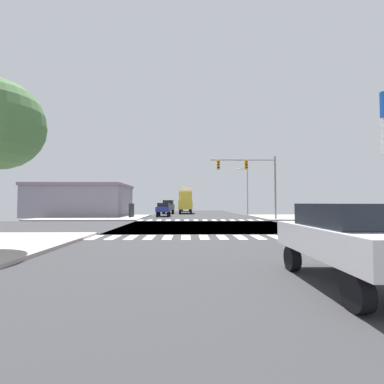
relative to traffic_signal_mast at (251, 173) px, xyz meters
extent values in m
cube|color=#313134|center=(-5.24, -7.09, -5.20)|extent=(14.00, 90.00, 0.05)
cube|color=#313134|center=(-5.24, -7.09, -5.20)|extent=(90.00, 12.00, 0.05)
cube|color=#A09B91|center=(7.76, 4.91, -5.11)|extent=(12.00, 12.00, 0.14)
cube|color=#A09B95|center=(-18.24, 4.91, -5.11)|extent=(12.00, 12.00, 0.14)
cube|color=silver|center=(-11.99, -14.39, -5.18)|extent=(0.50, 2.00, 0.01)
cube|color=silver|center=(-10.99, -14.39, -5.18)|extent=(0.50, 2.00, 0.01)
cube|color=silver|center=(-9.99, -14.39, -5.18)|extent=(0.50, 2.00, 0.01)
cube|color=silver|center=(-8.99, -14.39, -5.18)|extent=(0.50, 2.00, 0.01)
cube|color=silver|center=(-7.99, -14.39, -5.18)|extent=(0.50, 2.00, 0.01)
cube|color=silver|center=(-6.99, -14.39, -5.18)|extent=(0.50, 2.00, 0.01)
cube|color=silver|center=(-5.99, -14.39, -5.18)|extent=(0.50, 2.00, 0.01)
cube|color=silver|center=(-4.99, -14.39, -5.18)|extent=(0.50, 2.00, 0.01)
cube|color=silver|center=(-3.99, -14.39, -5.18)|extent=(0.50, 2.00, 0.01)
cube|color=silver|center=(-2.99, -14.39, -5.18)|extent=(0.50, 2.00, 0.01)
cube|color=silver|center=(-1.99, -14.39, -5.18)|extent=(0.50, 2.00, 0.01)
cube|color=silver|center=(-0.99, -14.39, -5.18)|extent=(0.50, 2.00, 0.01)
cube|color=silver|center=(0.01, -14.39, -5.18)|extent=(0.50, 2.00, 0.01)
cube|color=silver|center=(1.01, -14.39, -5.18)|extent=(0.50, 2.00, 0.01)
cube|color=silver|center=(-11.99, 0.21, -5.18)|extent=(0.50, 2.00, 0.01)
cube|color=silver|center=(-10.99, 0.21, -5.18)|extent=(0.50, 2.00, 0.01)
cube|color=silver|center=(-9.99, 0.21, -5.18)|extent=(0.50, 2.00, 0.01)
cube|color=silver|center=(-8.99, 0.21, -5.18)|extent=(0.50, 2.00, 0.01)
cube|color=silver|center=(-7.99, 0.21, -5.18)|extent=(0.50, 2.00, 0.01)
cube|color=silver|center=(-6.99, 0.21, -5.18)|extent=(0.50, 2.00, 0.01)
cube|color=silver|center=(-5.99, 0.21, -5.18)|extent=(0.50, 2.00, 0.01)
cube|color=silver|center=(-4.99, 0.21, -5.18)|extent=(0.50, 2.00, 0.01)
cube|color=silver|center=(-3.99, 0.21, -5.18)|extent=(0.50, 2.00, 0.01)
cube|color=silver|center=(-2.99, 0.21, -5.18)|extent=(0.50, 2.00, 0.01)
cube|color=silver|center=(-1.99, 0.21, -5.18)|extent=(0.50, 2.00, 0.01)
cube|color=silver|center=(-0.99, 0.21, -5.18)|extent=(0.50, 2.00, 0.01)
cube|color=silver|center=(0.01, 0.21, -5.18)|extent=(0.50, 2.00, 0.01)
cube|color=silver|center=(1.01, 0.21, -5.18)|extent=(0.50, 2.00, 0.01)
cylinder|color=gray|center=(2.71, 0.02, -1.68)|extent=(0.20, 0.20, 6.99)
cylinder|color=gray|center=(-0.84, 0.02, 1.41)|extent=(7.09, 0.14, 0.14)
cube|color=yellow|center=(-0.48, 0.02, 0.86)|extent=(0.32, 0.40, 1.00)
sphere|color=red|center=(-0.48, -0.22, 1.17)|extent=(0.22, 0.22, 0.22)
sphere|color=black|center=(-0.48, -0.22, 0.86)|extent=(0.22, 0.22, 0.22)
sphere|color=black|center=(-0.48, -0.22, 0.55)|extent=(0.22, 0.22, 0.22)
cube|color=yellow|center=(-3.53, 0.02, 0.86)|extent=(0.32, 0.40, 1.00)
sphere|color=red|center=(-3.53, -0.22, 1.17)|extent=(0.22, 0.22, 0.22)
sphere|color=black|center=(-3.53, -0.22, 0.86)|extent=(0.22, 0.22, 0.22)
sphere|color=black|center=(-3.53, -0.22, 0.55)|extent=(0.22, 0.22, 0.22)
cylinder|color=gray|center=(2.70, 13.68, -1.48)|extent=(0.16, 0.16, 7.40)
cylinder|color=gray|center=(2.00, 13.68, 2.12)|extent=(1.40, 0.10, 0.10)
ellipsoid|color=silver|center=(1.30, 13.68, 2.07)|extent=(0.60, 0.32, 0.20)
cube|color=gray|center=(-21.57, 8.55, -3.16)|extent=(12.20, 8.95, 4.04)
cube|color=slate|center=(-21.57, 8.55, -0.94)|extent=(12.50, 9.25, 0.40)
cube|color=black|center=(-13.97, 5.08, -4.28)|extent=(0.24, 2.20, 1.80)
cylinder|color=black|center=(-6.44, 28.12, -4.81)|extent=(0.26, 0.74, 0.74)
cylinder|color=black|center=(-8.04, 28.12, -4.81)|extent=(0.26, 0.74, 0.74)
cylinder|color=black|center=(-6.44, 31.59, -4.81)|extent=(0.26, 0.74, 0.74)
cylinder|color=black|center=(-8.04, 31.59, -4.81)|extent=(0.26, 0.74, 0.74)
cube|color=navy|center=(-7.24, 29.85, -4.01)|extent=(2.00, 5.10, 0.86)
cube|color=black|center=(-7.24, 28.96, -3.21)|extent=(1.76, 1.78, 0.75)
cylinder|color=black|center=(-3.96, -21.80, -4.84)|extent=(0.26, 0.68, 0.68)
cylinder|color=black|center=(-2.52, -21.80, -4.84)|extent=(0.26, 0.68, 0.68)
cylinder|color=black|center=(-3.96, -24.72, -4.84)|extent=(0.26, 0.68, 0.68)
cube|color=silver|center=(-3.24, -23.26, -4.17)|extent=(1.80, 4.30, 0.66)
cube|color=black|center=(-3.24, -23.26, -3.57)|extent=(1.55, 2.24, 0.54)
cylinder|color=black|center=(-6.28, 16.69, -4.78)|extent=(0.26, 0.80, 0.80)
cylinder|color=black|center=(-8.20, 16.69, -4.78)|extent=(0.26, 0.80, 0.80)
cylinder|color=black|center=(-6.28, 21.58, -4.78)|extent=(0.26, 0.80, 0.80)
cylinder|color=black|center=(-8.20, 21.58, -4.78)|extent=(0.26, 0.80, 0.80)
cube|color=yellow|center=(-7.24, 19.13, -3.64)|extent=(2.40, 7.20, 1.49)
cube|color=white|center=(-7.24, 20.21, -1.61)|extent=(2.30, 4.18, 2.56)
cube|color=yellow|center=(-7.24, 16.97, -2.15)|extent=(2.11, 2.02, 1.49)
cylinder|color=black|center=(-9.52, 7.16, -4.84)|extent=(0.26, 0.68, 0.68)
cylinder|color=black|center=(-10.96, 7.16, -4.84)|extent=(0.26, 0.68, 0.68)
cylinder|color=black|center=(-9.52, 10.09, -4.84)|extent=(0.26, 0.68, 0.68)
cylinder|color=black|center=(-10.96, 10.09, -4.84)|extent=(0.26, 0.68, 0.68)
cube|color=navy|center=(-10.24, 8.62, -4.17)|extent=(1.80, 4.30, 0.66)
cube|color=black|center=(-10.24, 8.62, -3.57)|extent=(1.55, 2.24, 0.54)
cylinder|color=black|center=(-9.45, 16.61, -4.81)|extent=(0.26, 0.74, 0.74)
cylinder|color=black|center=(-11.02, 16.61, -4.81)|extent=(0.26, 0.74, 0.74)
cylinder|color=black|center=(-9.45, 19.74, -4.81)|extent=(0.26, 0.74, 0.74)
cylinder|color=black|center=(-11.02, 19.74, -4.81)|extent=(0.26, 0.74, 0.74)
cube|color=#59655D|center=(-10.24, 18.17, -4.00)|extent=(1.96, 4.60, 0.88)
cube|color=black|center=(-10.24, 18.17, -3.20)|extent=(1.69, 3.22, 0.72)
camera|label=1|loc=(-6.90, -29.44, -3.28)|focal=25.45mm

